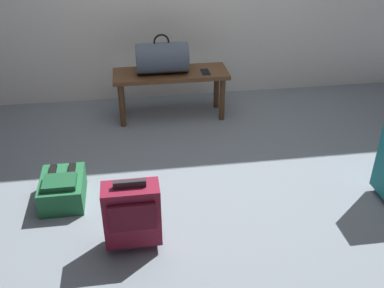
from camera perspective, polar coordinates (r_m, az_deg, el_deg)
The scene contains 6 objects.
ground_plane at distance 3.23m, azimuth 3.34°, elevation -4.71°, with size 6.60×6.60×0.00m, color slate.
bench at distance 3.98m, azimuth -2.73°, elevation 8.24°, with size 1.00×0.36×0.43m.
duffel_bag_slate at distance 3.90m, azimuth -3.84°, elevation 10.89°, with size 0.44×0.26×0.34m.
cell_phone at distance 3.94m, azimuth 1.71°, elevation 9.17°, with size 0.07×0.14×0.01m.
suitcase_small_burgundy at distance 2.57m, azimuth -7.63°, elevation -8.78°, with size 0.32×0.19×0.46m.
backpack_green at distance 3.11m, azimuth -16.12°, elevation -5.47°, with size 0.28×0.38×0.21m.
Camera 1 is at (-0.57, -2.59, 1.84)m, focal length 41.92 mm.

